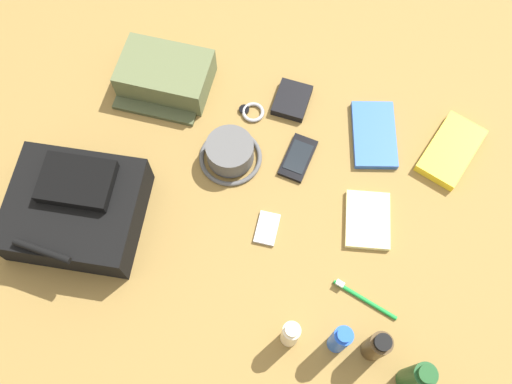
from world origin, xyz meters
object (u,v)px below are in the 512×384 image
(media_player, at_px, (267,228))
(wristwatch, at_px, (252,112))
(cologne_bottle, at_px, (377,346))
(paperback_novel, at_px, (451,151))
(cell_phone, at_px, (298,158))
(backpack, at_px, (76,208))
(shampoo_bottle, at_px, (416,377))
(wallet, at_px, (293,101))
(lotion_bottle, at_px, (290,334))
(bucket_hat, at_px, (230,153))
(notepad, at_px, (368,220))
(deodorant_spray, at_px, (340,339))
(toiletry_pouch, at_px, (165,76))
(travel_guidebook, at_px, (374,135))
(toothbrush, at_px, (361,297))

(media_player, relative_size, wristwatch, 1.25)
(cologne_bottle, xyz_separation_m, media_player, (0.32, -0.20, -0.06))
(paperback_novel, distance_m, cell_phone, 0.40)
(backpack, relative_size, shampoo_bottle, 2.04)
(paperback_novel, distance_m, wristwatch, 0.54)
(paperback_novel, height_order, wallet, paperback_novel)
(cologne_bottle, distance_m, lotion_bottle, 0.19)
(bucket_hat, bearing_deg, backpack, 42.93)
(wallet, bearing_deg, cell_phone, 110.73)
(shampoo_bottle, relative_size, notepad, 1.16)
(wallet, bearing_deg, deodorant_spray, 115.23)
(toiletry_pouch, height_order, notepad, toiletry_pouch)
(shampoo_bottle, bearing_deg, wristwatch, -44.03)
(cell_phone, xyz_separation_m, wristwatch, (0.16, -0.09, -0.00))
(paperback_novel, distance_m, travel_guidebook, 0.20)
(bucket_hat, distance_m, wristwatch, 0.15)
(lotion_bottle, distance_m, travel_guidebook, 0.59)
(backpack, relative_size, wallet, 3.23)
(paperback_novel, height_order, notepad, paperback_novel)
(travel_guidebook, bearing_deg, toiletry_pouch, 2.92)
(toiletry_pouch, height_order, cell_phone, toiletry_pouch)
(shampoo_bottle, distance_m, travel_guidebook, 0.63)
(cologne_bottle, height_order, notepad, cologne_bottle)
(toiletry_pouch, distance_m, paperback_novel, 0.79)
(toiletry_pouch, bearing_deg, shampoo_bottle, 145.91)
(paperback_novel, xyz_separation_m, wallet, (0.44, -0.01, -0.00))
(cologne_bottle, height_order, travel_guidebook, cologne_bottle)
(cell_phone, distance_m, wallet, 0.17)
(wristwatch, relative_size, wallet, 0.65)
(toothbrush, bearing_deg, bucket_hat, -30.33)
(bucket_hat, height_order, notepad, bucket_hat)
(wristwatch, bearing_deg, bucket_hat, 87.14)
(deodorant_spray, height_order, media_player, deodorant_spray)
(toiletry_pouch, height_order, paperback_novel, toiletry_pouch)
(toothbrush, bearing_deg, paperback_novel, -105.10)
(travel_guidebook, xyz_separation_m, media_player, (0.19, 0.34, -0.00))
(shampoo_bottle, xyz_separation_m, cologne_bottle, (0.09, -0.04, -0.02))
(travel_guidebook, distance_m, toothbrush, 0.44)
(media_player, distance_m, wallet, 0.38)
(toiletry_pouch, bearing_deg, cologne_bottle, 144.57)
(bucket_hat, xyz_separation_m, cologne_bottle, (-0.48, 0.36, 0.04))
(paperback_novel, distance_m, notepad, 0.30)
(wristwatch, bearing_deg, toiletry_pouch, -2.11)
(shampoo_bottle, bearing_deg, cell_phone, -48.42)
(bucket_hat, bearing_deg, wristwatch, -92.86)
(bucket_hat, xyz_separation_m, paperback_novel, (-0.54, -0.21, -0.02))
(paperback_novel, bearing_deg, toiletry_pouch, 3.45)
(cell_phone, relative_size, wallet, 1.20)
(notepad, bearing_deg, lotion_bottle, 59.54)
(backpack, xyz_separation_m, deodorant_spray, (-0.69, 0.09, 0.01))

